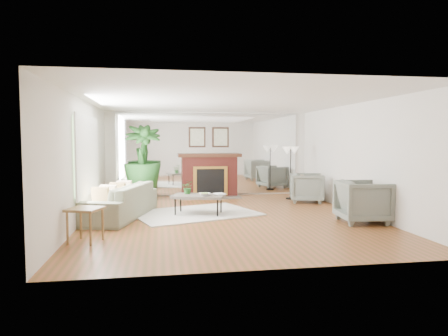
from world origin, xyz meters
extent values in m
plane|color=brown|center=(0.00, 0.00, 0.00)|extent=(7.00, 7.00, 0.00)
cube|color=white|center=(-2.99, 0.00, 1.25)|extent=(0.02, 7.00, 2.50)
cube|color=white|center=(2.99, 0.00, 1.25)|extent=(0.02, 7.00, 2.50)
cube|color=white|center=(0.00, 3.49, 1.25)|extent=(6.00, 0.02, 2.50)
cube|color=silver|center=(0.00, 3.47, 1.25)|extent=(5.40, 0.04, 2.40)
cube|color=#B2E09E|center=(-2.96, 0.40, 1.35)|extent=(0.04, 2.40, 1.50)
cube|color=maroon|center=(0.00, 3.28, 0.60)|extent=(1.60, 0.40, 1.20)
cube|color=gold|center=(0.00, 3.07, 0.48)|extent=(1.00, 0.04, 0.85)
cube|color=black|center=(0.00, 3.05, 0.48)|extent=(0.80, 0.04, 0.70)
cube|color=#574D45|center=(0.00, 2.93, 0.01)|extent=(1.70, 0.55, 0.03)
cube|color=#3F1F14|center=(0.00, 3.26, 1.22)|extent=(1.85, 0.46, 0.10)
cube|color=black|center=(-0.35, 3.43, 1.75)|extent=(0.50, 0.04, 0.60)
cube|color=black|center=(0.35, 3.43, 1.75)|extent=(0.50, 0.04, 0.60)
cube|color=silver|center=(-0.68, 0.54, 0.01)|extent=(3.13, 2.67, 0.03)
cube|color=#574D45|center=(-0.61, 0.40, 0.42)|extent=(1.27, 0.97, 0.06)
cylinder|color=black|center=(-1.12, 0.32, 0.20)|extent=(0.03, 0.03, 0.39)
cylinder|color=black|center=(-0.23, 0.03, 0.20)|extent=(0.03, 0.03, 0.39)
cylinder|color=black|center=(-0.98, 0.77, 0.20)|extent=(0.03, 0.03, 0.39)
cylinder|color=black|center=(-0.09, 0.48, 0.20)|extent=(0.03, 0.03, 0.39)
imported|color=gray|center=(-2.32, 0.39, 0.36)|extent=(1.59, 2.61, 0.71)
imported|color=slate|center=(2.45, 1.79, 0.39)|extent=(1.05, 1.03, 0.78)
imported|color=slate|center=(2.60, -0.93, 0.43)|extent=(1.03, 1.01, 0.86)
cube|color=olive|center=(-2.65, -1.68, 0.55)|extent=(0.64, 0.64, 0.04)
cylinder|color=olive|center=(-2.91, -1.80, 0.27)|extent=(0.04, 0.04, 0.54)
cylinder|color=olive|center=(-2.53, -1.94, 0.27)|extent=(0.04, 0.04, 0.54)
cylinder|color=olive|center=(-2.77, -1.43, 0.27)|extent=(0.04, 0.04, 0.54)
cylinder|color=olive|center=(-2.39, -1.56, 0.27)|extent=(0.04, 0.04, 0.54)
cylinder|color=black|center=(-1.92, 2.69, 0.22)|extent=(0.61, 0.61, 0.43)
imported|color=#255720|center=(-1.92, 2.69, 1.20)|extent=(1.12, 1.12, 1.79)
cylinder|color=black|center=(2.19, 2.40, 0.02)|extent=(0.25, 0.25, 0.04)
cylinder|color=black|center=(2.19, 2.40, 0.71)|extent=(0.03, 0.03, 1.43)
cone|color=beige|center=(2.08, 2.40, 1.38)|extent=(0.27, 0.27, 0.20)
cone|color=beige|center=(2.30, 2.40, 1.38)|extent=(0.27, 0.27, 0.20)
imported|color=#255720|center=(-0.83, 0.59, 0.60)|extent=(0.30, 0.27, 0.30)
imported|color=olive|center=(-0.49, 0.23, 0.48)|extent=(0.26, 0.26, 0.06)
imported|color=olive|center=(-0.23, 0.37, 0.46)|extent=(0.27, 0.33, 0.02)
camera|label=1|loc=(-1.44, -8.36, 1.66)|focal=32.00mm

